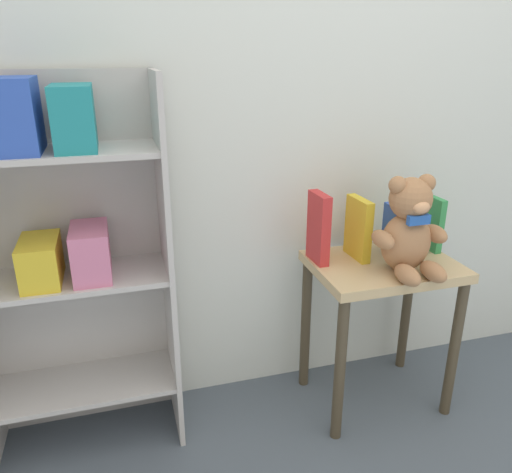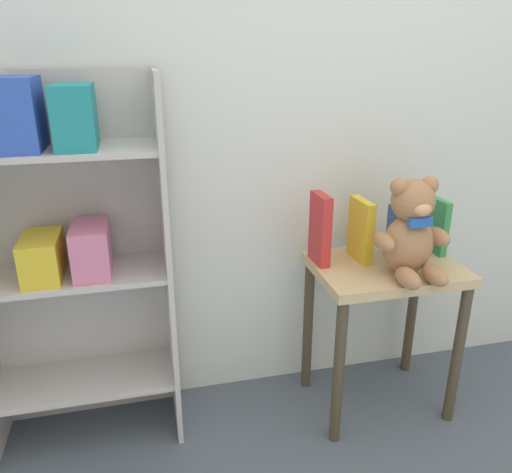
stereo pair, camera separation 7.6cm
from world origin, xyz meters
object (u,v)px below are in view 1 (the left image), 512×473
object	(u,v)px
book_standing_blue	(394,229)
book_standing_green	(430,222)
display_table	(381,290)
book_standing_red	(319,228)
bookshelf_side	(66,246)
teddy_bear	(409,229)
book_standing_yellow	(358,228)

from	to	relation	value
book_standing_blue	book_standing_green	xyz separation A→B (m)	(0.16, 0.00, 0.01)
display_table	book_standing_red	size ratio (longest dim) A/B	2.34
bookshelf_side	book_standing_blue	xyz separation A→B (m)	(1.19, -0.04, -0.05)
book_standing_blue	display_table	bearing A→B (deg)	-132.82
teddy_bear	book_standing_blue	world-z (taller)	teddy_bear
book_standing_yellow	book_standing_blue	world-z (taller)	book_standing_yellow
bookshelf_side	book_standing_blue	distance (m)	1.19
book_standing_green	book_standing_red	bearing A→B (deg)	178.11
bookshelf_side	book_standing_red	bearing A→B (deg)	-2.72
bookshelf_side	book_standing_green	world-z (taller)	bookshelf_side
display_table	book_standing_red	xyz separation A→B (m)	(-0.24, 0.08, 0.25)
bookshelf_side	teddy_bear	size ratio (longest dim) A/B	3.73
book_standing_blue	book_standing_yellow	bearing A→B (deg)	-175.10
teddy_bear	book_standing_green	xyz separation A→B (m)	(0.21, 0.18, -0.05)
display_table	book_standing_blue	distance (m)	0.24
bookshelf_side	book_standing_red	distance (m)	0.87
bookshelf_side	display_table	bearing A→B (deg)	-6.18
teddy_bear	book_standing_blue	size ratio (longest dim) A/B	1.85
book_standing_red	book_standing_yellow	distance (m)	0.16
teddy_bear	bookshelf_side	bearing A→B (deg)	169.35
book_standing_red	book_standing_yellow	size ratio (longest dim) A/B	1.13
teddy_bear	book_standing_red	bearing A→B (deg)	146.93
book_standing_yellow	teddy_bear	bearing A→B (deg)	-59.41
book_standing_yellow	book_standing_blue	size ratio (longest dim) A/B	1.23
book_standing_blue	bookshelf_side	bearing A→B (deg)	179.64
book_standing_red	book_standing_green	distance (m)	0.47
display_table	teddy_bear	world-z (taller)	teddy_bear
display_table	teddy_bear	bearing A→B (deg)	-73.15
bookshelf_side	teddy_bear	world-z (taller)	bookshelf_side
book_standing_red	book_standing_blue	xyz separation A→B (m)	(0.32, 0.00, -0.04)
book_standing_blue	book_standing_green	size ratio (longest dim) A/B	0.88
book_standing_yellow	display_table	bearing A→B (deg)	-44.56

